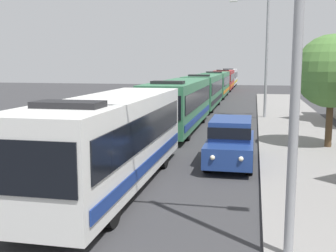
# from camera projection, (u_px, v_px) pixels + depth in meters

# --- Properties ---
(bus_lead) EXTENTS (2.58, 10.75, 3.21)m
(bus_lead) POSITION_uv_depth(u_px,v_px,m) (112.00, 138.00, 13.84)
(bus_lead) COLOR silver
(bus_lead) RESTS_ON ground_plane
(bus_second_in_line) EXTENTS (2.58, 11.83, 3.21)m
(bus_second_in_line) POSITION_uv_depth(u_px,v_px,m) (179.00, 103.00, 26.11)
(bus_second_in_line) COLOR #33724C
(bus_second_in_line) RESTS_ON ground_plane
(bus_middle) EXTENTS (2.58, 11.54, 3.21)m
(bus_middle) POSITION_uv_depth(u_px,v_px,m) (204.00, 90.00, 38.55)
(bus_middle) COLOR #33724C
(bus_middle) RESTS_ON ground_plane
(bus_fourth_in_line) EXTENTS (2.58, 11.28, 3.21)m
(bus_fourth_in_line) POSITION_uv_depth(u_px,v_px,m) (216.00, 83.00, 51.13)
(bus_fourth_in_line) COLOR #33724C
(bus_fourth_in_line) RESTS_ON ground_plane
(bus_rear) EXTENTS (2.58, 11.28, 3.21)m
(bus_rear) POSITION_uv_depth(u_px,v_px,m) (224.00, 79.00, 63.84)
(bus_rear) COLOR maroon
(bus_rear) RESTS_ON ground_plane
(bus_tail_end) EXTENTS (2.58, 11.02, 3.21)m
(bus_tail_end) POSITION_uv_depth(u_px,v_px,m) (229.00, 77.00, 75.70)
(bus_tail_end) COLOR silver
(bus_tail_end) RESTS_ON ground_plane
(white_suv) EXTENTS (1.86, 4.80, 1.90)m
(white_suv) POSITION_uv_depth(u_px,v_px,m) (231.00, 140.00, 17.19)
(white_suv) COLOR navy
(white_suv) RESTS_ON ground_plane
(streetlamp_mid) EXTENTS (5.58, 0.28, 8.82)m
(streetlamp_mid) POSITION_uv_depth(u_px,v_px,m) (267.00, 45.00, 30.50)
(streetlamp_mid) COLOR gray
(streetlamp_mid) RESTS_ON sidewalk
(roadside_tree) EXTENTS (3.48, 3.48, 5.38)m
(roadside_tree) POSITION_uv_depth(u_px,v_px,m) (332.00, 71.00, 19.67)
(roadside_tree) COLOR #4C3823
(roadside_tree) RESTS_ON sidewalk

